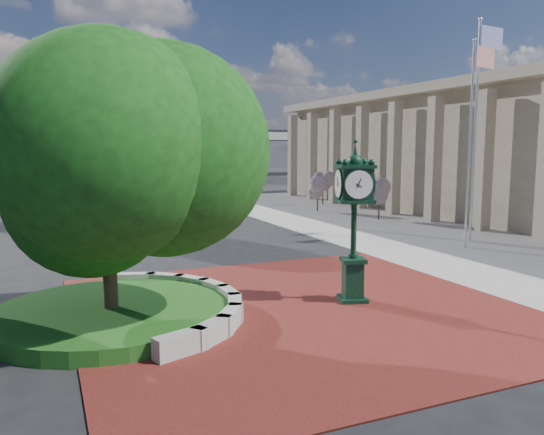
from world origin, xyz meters
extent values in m
plane|color=black|center=(0.00, 0.00, 0.00)|extent=(200.00, 200.00, 0.00)
cube|color=#5F1F16|center=(0.00, -1.00, 0.02)|extent=(12.00, 12.00, 0.04)
cube|color=#9E9B93|center=(16.00, 10.00, 0.02)|extent=(20.00, 50.00, 0.04)
cube|color=#9E9B93|center=(-3.91, -3.01, 0.27)|extent=(1.29, 0.76, 0.54)
cube|color=#9E9B93|center=(-3.05, -2.54, 0.27)|extent=(1.20, 1.04, 0.54)
cube|color=#9E9B93|center=(-2.38, -1.84, 0.27)|extent=(1.00, 1.22, 0.54)
cube|color=#9E9B93|center=(-1.95, -0.96, 0.27)|extent=(0.71, 1.30, 0.54)
cube|color=#9E9B93|center=(-1.80, 0.00, 0.27)|extent=(0.35, 1.25, 0.54)
cube|color=#9E9B93|center=(-1.95, 0.96, 0.27)|extent=(0.71, 1.30, 0.54)
cube|color=#9E9B93|center=(-2.38, 1.84, 0.27)|extent=(1.00, 1.22, 0.54)
cube|color=#9E9B93|center=(-3.05, 2.54, 0.27)|extent=(1.20, 1.04, 0.54)
cube|color=#9E9B93|center=(-3.91, 3.01, 0.27)|extent=(1.29, 0.76, 0.54)
cylinder|color=#204A15|center=(-5.00, 0.00, 0.20)|extent=(6.10, 6.10, 0.40)
cube|color=gray|center=(24.00, 12.00, 4.00)|extent=(15.00, 42.00, 8.00)
cube|color=gray|center=(24.00, 12.00, 8.30)|extent=(17.00, 44.00, 0.60)
cube|color=black|center=(16.80, 12.00, 4.00)|extent=(0.30, 40.00, 5.50)
cube|color=#9E9B93|center=(0.00, 70.00, 6.50)|extent=(90.00, 12.00, 1.20)
cube|color=black|center=(0.00, 70.00, 7.30)|extent=(90.00, 12.00, 0.40)
cylinder|color=#9E9B93|center=(5.00, 70.00, 3.00)|extent=(1.80, 1.80, 6.00)
cylinder|color=#9E9B93|center=(25.00, 70.00, 3.00)|extent=(1.80, 1.80, 6.00)
cylinder|color=#38281C|center=(-5.00, 0.00, 1.08)|extent=(0.36, 0.36, 2.17)
sphere|color=#153D10|center=(-5.00, 0.00, 3.73)|extent=(5.20, 5.20, 5.20)
cylinder|color=#38281C|center=(-4.00, 18.00, 0.96)|extent=(0.36, 0.36, 1.92)
sphere|color=#153D10|center=(-4.00, 18.00, 3.25)|extent=(4.40, 4.40, 4.40)
cube|color=black|center=(1.73, -0.92, 0.08)|extent=(0.99, 0.99, 0.16)
cube|color=black|center=(1.73, -0.92, 0.69)|extent=(0.68, 0.68, 1.08)
cube|color=black|center=(1.73, -0.92, 1.26)|extent=(0.86, 0.86, 0.12)
cylinder|color=black|center=(1.73, -0.92, 2.16)|extent=(0.17, 0.17, 1.67)
cube|color=black|center=(1.73, -0.92, 3.49)|extent=(1.11, 1.11, 0.89)
cylinder|color=white|center=(1.59, -1.37, 3.49)|extent=(0.77, 0.29, 0.79)
cylinder|color=white|center=(1.87, -0.48, 3.49)|extent=(0.77, 0.29, 0.79)
cylinder|color=white|center=(1.29, -0.79, 3.49)|extent=(0.29, 0.77, 0.79)
cylinder|color=white|center=(2.17, -1.06, 3.49)|extent=(0.29, 0.77, 0.79)
sphere|color=black|center=(1.73, -0.92, 4.10)|extent=(0.43, 0.43, 0.43)
cone|color=black|center=(1.73, -0.92, 4.43)|extent=(0.18, 0.18, 0.49)
imported|color=#500B0F|center=(3.88, 37.87, 0.67)|extent=(2.10, 4.10, 1.34)
cylinder|color=silver|center=(11.02, 4.40, 4.56)|extent=(0.11, 0.11, 9.11)
sphere|color=silver|center=(11.02, 4.40, 9.16)|extent=(0.16, 0.16, 0.16)
plane|color=red|center=(11.70, 4.40, 8.48)|extent=(1.33, 0.31, 1.37)
cylinder|color=silver|center=(12.58, 5.73, 5.20)|extent=(0.12, 0.12, 10.40)
sphere|color=silver|center=(12.58, 5.73, 10.45)|extent=(0.19, 0.19, 0.19)
plane|color=navy|center=(13.36, 5.73, 9.67)|extent=(1.55, 0.20, 1.56)
cylinder|color=slate|center=(3.48, 22.73, 4.66)|extent=(0.17, 0.17, 9.31)
cube|color=slate|center=(4.35, 22.38, 9.31)|extent=(1.78, 0.85, 0.12)
cube|color=slate|center=(5.11, 22.06, 9.21)|extent=(0.58, 0.43, 0.16)
cylinder|color=slate|center=(0.24, 43.83, 4.14)|extent=(0.15, 0.15, 8.27)
cube|color=slate|center=(1.02, 43.55, 8.27)|extent=(1.60, 0.70, 0.11)
cube|color=slate|center=(1.71, 43.29, 8.18)|extent=(0.51, 0.37, 0.14)
cylinder|color=#38281C|center=(12.92, 13.92, 0.60)|extent=(0.10, 0.10, 1.20)
sphere|color=#BD5EB3|center=(12.92, 13.92, 1.60)|extent=(1.20, 1.20, 1.20)
cylinder|color=#38281C|center=(11.60, 19.63, 0.60)|extent=(0.10, 0.10, 1.20)
sphere|color=#BD5EB3|center=(11.60, 19.63, 1.60)|extent=(1.20, 1.20, 1.20)
cylinder|color=#38281C|center=(14.05, 23.29, 0.60)|extent=(0.10, 0.10, 1.20)
sphere|color=#BD5EB3|center=(14.05, 23.29, 1.60)|extent=(1.20, 1.20, 1.20)
camera|label=1|loc=(-6.45, -13.90, 4.48)|focal=35.00mm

